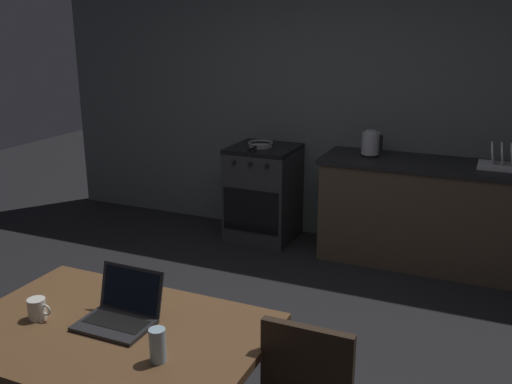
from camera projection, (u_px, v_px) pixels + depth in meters
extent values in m
plane|color=black|center=(203.00, 369.00, 3.45)|extent=(12.00, 12.00, 0.00)
cube|color=#585E5D|center=(364.00, 91.00, 5.16)|extent=(6.40, 0.10, 2.83)
cube|color=#4C3D2D|center=(448.00, 218.00, 4.80)|extent=(2.10, 0.60, 0.86)
cube|color=black|center=(454.00, 166.00, 4.67)|extent=(2.16, 0.64, 0.04)
cube|color=#2D2D30|center=(264.00, 195.00, 5.45)|extent=(0.60, 0.60, 0.86)
cube|color=black|center=(264.00, 149.00, 5.32)|extent=(0.60, 0.60, 0.04)
cube|color=black|center=(250.00, 211.00, 5.20)|extent=(0.54, 0.01, 0.40)
cylinder|color=black|center=(234.00, 163.00, 5.13)|extent=(0.04, 0.02, 0.04)
cylinder|color=black|center=(250.00, 164.00, 5.07)|extent=(0.04, 0.02, 0.04)
cylinder|color=black|center=(266.00, 166.00, 5.01)|extent=(0.04, 0.02, 0.04)
cube|color=brown|center=(111.00, 334.00, 2.48)|extent=(1.33, 0.89, 0.04)
cylinder|color=brown|center=(70.00, 336.00, 3.16)|extent=(0.05, 0.05, 0.70)
cube|color=#2D2116|center=(306.00, 374.00, 2.28)|extent=(0.38, 0.04, 0.42)
cube|color=#232326|center=(114.00, 325.00, 2.49)|extent=(0.32, 0.22, 0.02)
cube|color=black|center=(116.00, 322.00, 2.50)|extent=(0.28, 0.12, 0.00)
cube|color=#232326|center=(131.00, 289.00, 2.58)|extent=(0.32, 0.06, 0.20)
cube|color=black|center=(131.00, 290.00, 2.58)|extent=(0.29, 0.05, 0.18)
cylinder|color=black|center=(370.00, 155.00, 4.93)|extent=(0.16, 0.16, 0.02)
cylinder|color=#B2B5BA|center=(371.00, 143.00, 4.90)|extent=(0.15, 0.15, 0.19)
cylinder|color=#B2B5BA|center=(371.00, 131.00, 4.87)|extent=(0.09, 0.09, 0.02)
cube|color=black|center=(381.00, 143.00, 4.86)|extent=(0.02, 0.02, 0.13)
cylinder|color=gray|center=(261.00, 146.00, 5.31)|extent=(0.22, 0.22, 0.01)
torus|color=gray|center=(261.00, 143.00, 5.30)|extent=(0.24, 0.24, 0.02)
cylinder|color=black|center=(252.00, 149.00, 5.13)|extent=(0.02, 0.18, 0.02)
cylinder|color=silver|center=(37.00, 309.00, 2.55)|extent=(0.08, 0.08, 0.10)
torus|color=silver|center=(46.00, 310.00, 2.53)|extent=(0.05, 0.01, 0.05)
cylinder|color=#99B7C6|center=(158.00, 345.00, 2.22)|extent=(0.07, 0.07, 0.14)
cube|color=silver|center=(501.00, 166.00, 4.53)|extent=(0.34, 0.26, 0.03)
cylinder|color=white|center=(493.00, 153.00, 4.52)|extent=(0.04, 0.18, 0.18)
cylinder|color=white|center=(502.00, 153.00, 4.50)|extent=(0.04, 0.18, 0.18)
cylinder|color=white|center=(512.00, 154.00, 4.47)|extent=(0.04, 0.18, 0.18)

